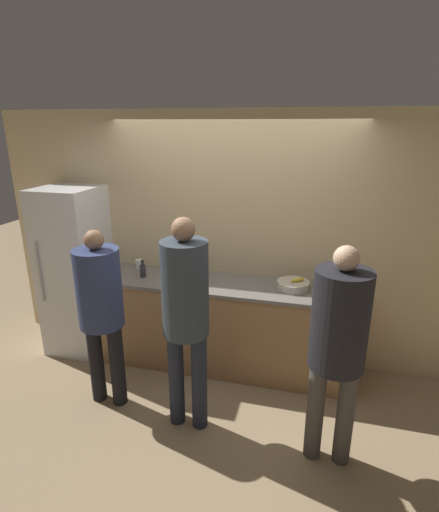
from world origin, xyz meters
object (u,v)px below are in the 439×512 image
at_px(refrigerator, 76,271).
at_px(cup_white, 140,264).
at_px(bottle_dark, 143,270).
at_px(cup_yellow, 328,281).
at_px(fruit_bowl, 293,285).
at_px(bottle_clear, 203,273).
at_px(person_right, 338,337).
at_px(person_left, 100,303).
at_px(person_center, 186,307).
at_px(utensil_crock, 194,269).

distance_m(refrigerator, cup_white, 0.70).
relative_size(bottle_dark, cup_yellow, 1.95).
relative_size(fruit_bowl, cup_yellow, 3.29).
distance_m(bottle_clear, cup_yellow, 1.24).
bearing_deg(cup_yellow, person_right, -86.94).
relative_size(fruit_bowl, cup_white, 3.37).
distance_m(cup_white, cup_yellow, 2.01).
relative_size(bottle_dark, cup_white, 2.00).
bearing_deg(person_right, bottle_dark, 153.29).
xyz_separation_m(person_left, bottle_clear, (0.68, 0.80, 0.04)).
relative_size(person_right, cup_yellow, 18.11).
bearing_deg(refrigerator, person_center, -29.68).
xyz_separation_m(person_center, fruit_bowl, (0.76, 0.95, -0.12)).
height_order(bottle_clear, cup_white, bottle_clear).
xyz_separation_m(fruit_bowl, utensil_crock, (-1.03, 0.09, 0.03)).
xyz_separation_m(bottle_clear, cup_yellow, (1.22, 0.24, -0.05)).
height_order(utensil_crock, cup_white, utensil_crock).
relative_size(fruit_bowl, bottle_clear, 1.25).
height_order(refrigerator, cup_yellow, refrigerator).
relative_size(person_left, cup_white, 17.79).
distance_m(person_center, cup_white, 1.46).
bearing_deg(refrigerator, cup_yellow, 4.74).
height_order(utensil_crock, bottle_dark, utensil_crock).
height_order(fruit_bowl, bottle_clear, bottle_clear).
bearing_deg(cup_white, person_right, -30.21).
distance_m(person_left, cup_yellow, 2.16).
bearing_deg(bottle_dark, person_right, -26.71).
height_order(person_center, bottle_dark, person_center).
bearing_deg(bottle_dark, person_left, -92.29).
relative_size(person_center, fruit_bowl, 5.83).
bearing_deg(bottle_dark, cup_white, 122.37).
relative_size(person_right, cup_white, 18.57).
relative_size(person_left, fruit_bowl, 5.27).
bearing_deg(refrigerator, utensil_crock, 5.54).
height_order(bottle_dark, cup_yellow, bottle_dark).
bearing_deg(utensil_crock, cup_white, 173.03).
height_order(refrigerator, utensil_crock, refrigerator).
xyz_separation_m(person_left, fruit_bowl, (1.57, 0.86, -0.02)).
bearing_deg(refrigerator, bottle_dark, -2.18).
xyz_separation_m(person_left, person_right, (1.96, -0.18, 0.05)).
xyz_separation_m(refrigerator, cup_white, (0.67, 0.21, 0.07)).
bearing_deg(person_right, person_left, 174.61).
bearing_deg(cup_white, person_center, -50.32).
height_order(fruit_bowl, cup_yellow, fruit_bowl).
distance_m(person_right, fruit_bowl, 1.11).
bearing_deg(fruit_bowl, bottle_dark, -177.37).
bearing_deg(utensil_crock, person_center, -75.54).
relative_size(person_center, bottle_clear, 7.29).
distance_m(person_left, bottle_clear, 1.05).
bearing_deg(person_left, cup_white, 96.76).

